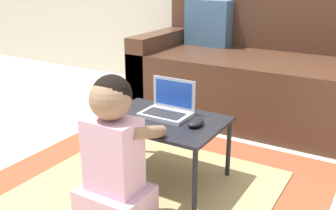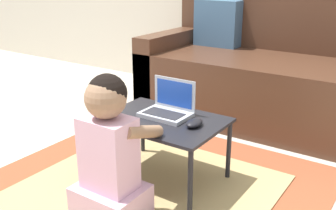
{
  "view_description": "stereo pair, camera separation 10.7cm",
  "coord_description": "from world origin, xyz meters",
  "px_view_note": "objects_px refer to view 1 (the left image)",
  "views": [
    {
      "loc": [
        0.97,
        -1.5,
        1.06
      ],
      "look_at": [
        0.0,
        0.12,
        0.4
      ],
      "focal_mm": 42.0,
      "sensor_mm": 36.0,
      "label": 1
    },
    {
      "loc": [
        1.06,
        -1.45,
        1.06
      ],
      "look_at": [
        0.0,
        0.12,
        0.4
      ],
      "focal_mm": 42.0,
      "sensor_mm": 36.0,
      "label": 2
    }
  ],
  "objects_px": {
    "laptop_desk": "(163,125)",
    "laptop": "(168,109)",
    "computer_mouse": "(196,122)",
    "person_seated": "(114,153)",
    "couch": "(258,75)"
  },
  "relations": [
    {
      "from": "couch",
      "to": "laptop",
      "type": "bearing_deg",
      "value": -95.22
    },
    {
      "from": "laptop_desk",
      "to": "laptop",
      "type": "height_order",
      "value": "laptop"
    },
    {
      "from": "couch",
      "to": "laptop_desk",
      "type": "bearing_deg",
      "value": -94.58
    },
    {
      "from": "couch",
      "to": "laptop_desk",
      "type": "relative_size",
      "value": 2.82
    },
    {
      "from": "couch",
      "to": "computer_mouse",
      "type": "bearing_deg",
      "value": -85.85
    },
    {
      "from": "person_seated",
      "to": "couch",
      "type": "bearing_deg",
      "value": 86.36
    },
    {
      "from": "laptop",
      "to": "couch",
      "type": "bearing_deg",
      "value": 84.78
    },
    {
      "from": "couch",
      "to": "computer_mouse",
      "type": "height_order",
      "value": "couch"
    },
    {
      "from": "laptop",
      "to": "computer_mouse",
      "type": "bearing_deg",
      "value": -15.74
    },
    {
      "from": "laptop",
      "to": "person_seated",
      "type": "height_order",
      "value": "person_seated"
    },
    {
      "from": "couch",
      "to": "person_seated",
      "type": "bearing_deg",
      "value": -93.64
    },
    {
      "from": "laptop_desk",
      "to": "computer_mouse",
      "type": "height_order",
      "value": "computer_mouse"
    },
    {
      "from": "computer_mouse",
      "to": "person_seated",
      "type": "bearing_deg",
      "value": -115.14
    },
    {
      "from": "person_seated",
      "to": "laptop_desk",
      "type": "bearing_deg",
      "value": 89.18
    },
    {
      "from": "laptop_desk",
      "to": "person_seated",
      "type": "distance_m",
      "value": 0.4
    }
  ]
}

